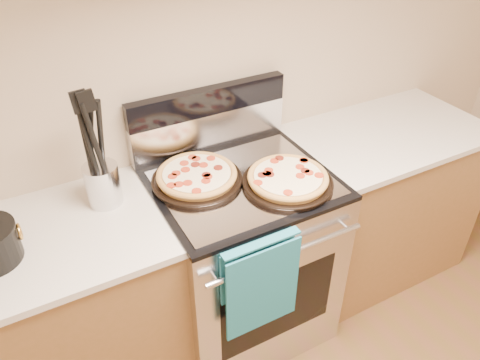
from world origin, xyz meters
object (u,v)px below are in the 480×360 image
pepperoni_pizza_back (197,177)px  utensil_crock (103,184)px  pepperoni_pizza_front (288,179)px  range_body (241,258)px

pepperoni_pizza_back → utensil_crock: (-0.37, 0.07, 0.04)m
pepperoni_pizza_front → utensil_crock: bearing=159.0°
range_body → pepperoni_pizza_back: pepperoni_pizza_back is taller
utensil_crock → pepperoni_pizza_front: bearing=-21.0°
range_body → utensil_crock: size_ratio=5.25×
pepperoni_pizza_back → utensil_crock: 0.38m
range_body → utensil_crock: 0.79m
pepperoni_pizza_back → pepperoni_pizza_front: size_ratio=1.00×
utensil_crock → range_body: bearing=-14.2°
utensil_crock → pepperoni_pizza_back: bearing=-10.4°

